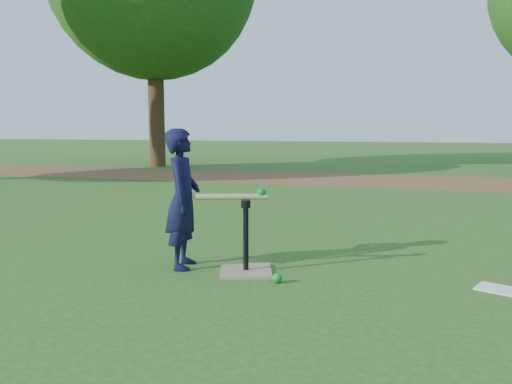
# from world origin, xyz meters

# --- Properties ---
(ground) EXTENTS (80.00, 80.00, 0.00)m
(ground) POSITION_xyz_m (0.00, 0.00, 0.00)
(ground) COLOR #285116
(ground) RESTS_ON ground
(dirt_strip) EXTENTS (24.00, 3.00, 0.01)m
(dirt_strip) POSITION_xyz_m (0.00, 7.50, 0.01)
(dirt_strip) COLOR brown
(dirt_strip) RESTS_ON ground
(child) EXTENTS (0.39, 0.50, 1.21)m
(child) POSITION_xyz_m (-0.33, -0.34, 0.61)
(child) COLOR black
(child) RESTS_ON ground
(wiffle_ball_ground) EXTENTS (0.08, 0.08, 0.08)m
(wiffle_ball_ground) POSITION_xyz_m (0.57, -0.55, 0.04)
(wiffle_ball_ground) COLOR #0C8C26
(wiffle_ball_ground) RESTS_ON ground
(clipboard) EXTENTS (0.37, 0.33, 0.01)m
(clipboard) POSITION_xyz_m (2.22, -0.24, 0.01)
(clipboard) COLOR white
(clipboard) RESTS_ON ground
(batting_tee) EXTENTS (0.54, 0.54, 0.61)m
(batting_tee) POSITION_xyz_m (0.24, -0.33, 0.11)
(batting_tee) COLOR #93875D
(batting_tee) RESTS_ON ground
(swing_action) EXTENTS (0.63, 0.24, 0.11)m
(swing_action) POSITION_xyz_m (0.14, -0.34, 0.65)
(swing_action) COLOR tan
(swing_action) RESTS_ON ground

